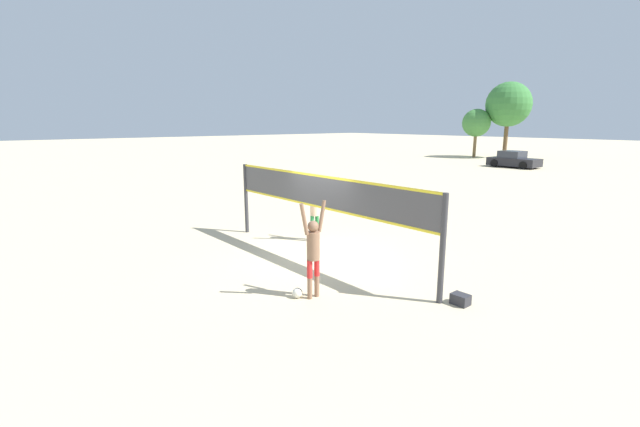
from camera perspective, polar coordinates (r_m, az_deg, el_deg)
ground_plane at (r=12.08m, az=-0.00°, el=-6.05°), size 200.00×200.00×0.00m
volleyball_net at (r=11.66m, az=-0.00°, el=1.83°), size 7.96×0.13×2.37m
player_spiker at (r=9.16m, az=-0.91°, el=-4.63°), size 0.28×0.70×2.14m
player_blocker at (r=13.64m, az=-0.73°, el=0.73°), size 0.28×0.69×2.05m
volleyball at (r=9.50m, az=-3.03°, el=-10.52°), size 0.22×0.22×0.22m
gear_bag at (r=9.63m, az=18.22°, el=-10.81°), size 0.36×0.27×0.23m
parked_car_mid at (r=39.89m, az=24.38°, el=6.51°), size 4.07×2.07×1.38m
tree_left_cluster at (r=50.13m, az=23.85°, el=13.14°), size 4.61×4.61×7.87m
tree_right_cluster at (r=49.45m, az=20.12°, el=11.25°), size 2.92×2.92×5.13m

